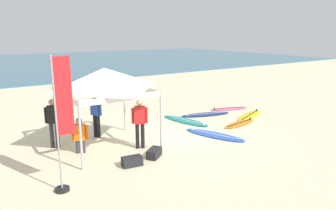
{
  "coord_description": "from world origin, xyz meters",
  "views": [
    {
      "loc": [
        -6.39,
        -9.3,
        3.89
      ],
      "look_at": [
        0.43,
        0.81,
        1.0
      ],
      "focal_mm": 32.98,
      "sensor_mm": 36.0,
      "label": 1
    }
  ],
  "objects_px": {
    "surfboard_pink": "(229,109)",
    "person_orange": "(80,134)",
    "gear_bag_near_tent": "(154,153)",
    "surfboard_blue": "(214,135)",
    "surfboard_orange": "(240,124)",
    "person_black": "(53,120)",
    "surfboard_navy": "(206,114)",
    "surfboard_teal": "(185,121)",
    "gear_bag_by_pole": "(132,161)",
    "banner_flag": "(62,130)",
    "surfboard_yellow": "(250,116)",
    "person_blue": "(96,112)",
    "person_red": "(140,120)",
    "canopy_tent": "(105,79)"
  },
  "relations": [
    {
      "from": "surfboard_pink",
      "to": "person_orange",
      "type": "height_order",
      "value": "person_orange"
    },
    {
      "from": "gear_bag_near_tent",
      "to": "surfboard_blue",
      "type": "bearing_deg",
      "value": 9.38
    },
    {
      "from": "surfboard_orange",
      "to": "person_black",
      "type": "bearing_deg",
      "value": 167.32
    },
    {
      "from": "surfboard_navy",
      "to": "gear_bag_near_tent",
      "type": "height_order",
      "value": "gear_bag_near_tent"
    },
    {
      "from": "surfboard_teal",
      "to": "gear_bag_by_pole",
      "type": "bearing_deg",
      "value": -145.58
    },
    {
      "from": "banner_flag",
      "to": "gear_bag_near_tent",
      "type": "relative_size",
      "value": 5.67
    },
    {
      "from": "surfboard_yellow",
      "to": "person_black",
      "type": "height_order",
      "value": "person_black"
    },
    {
      "from": "surfboard_pink",
      "to": "gear_bag_near_tent",
      "type": "height_order",
      "value": "gear_bag_near_tent"
    },
    {
      "from": "surfboard_navy",
      "to": "gear_bag_near_tent",
      "type": "bearing_deg",
      "value": -147.66
    },
    {
      "from": "person_blue",
      "to": "person_red",
      "type": "xyz_separation_m",
      "value": [
        0.81,
        -1.89,
        0.0
      ]
    },
    {
      "from": "canopy_tent",
      "to": "person_red",
      "type": "height_order",
      "value": "canopy_tent"
    },
    {
      "from": "surfboard_blue",
      "to": "surfboard_navy",
      "type": "height_order",
      "value": "same"
    },
    {
      "from": "surfboard_blue",
      "to": "person_orange",
      "type": "height_order",
      "value": "person_orange"
    },
    {
      "from": "gear_bag_by_pole",
      "to": "person_red",
      "type": "bearing_deg",
      "value": 51.31
    },
    {
      "from": "surfboard_blue",
      "to": "surfboard_pink",
      "type": "distance_m",
      "value": 4.37
    },
    {
      "from": "gear_bag_near_tent",
      "to": "gear_bag_by_pole",
      "type": "distance_m",
      "value": 0.9
    },
    {
      "from": "gear_bag_near_tent",
      "to": "canopy_tent",
      "type": "bearing_deg",
      "value": 116.61
    },
    {
      "from": "surfboard_yellow",
      "to": "banner_flag",
      "type": "distance_m",
      "value": 9.63
    },
    {
      "from": "surfboard_yellow",
      "to": "surfboard_orange",
      "type": "height_order",
      "value": "same"
    },
    {
      "from": "person_black",
      "to": "canopy_tent",
      "type": "bearing_deg",
      "value": -31.56
    },
    {
      "from": "surfboard_yellow",
      "to": "gear_bag_near_tent",
      "type": "distance_m",
      "value": 6.54
    },
    {
      "from": "surfboard_yellow",
      "to": "gear_bag_by_pole",
      "type": "xyz_separation_m",
      "value": [
        -7.21,
        -1.83,
        0.1
      ]
    },
    {
      "from": "surfboard_navy",
      "to": "person_red",
      "type": "distance_m",
      "value": 5.23
    },
    {
      "from": "surfboard_navy",
      "to": "gear_bag_near_tent",
      "type": "xyz_separation_m",
      "value": [
        -4.74,
        -3.0,
        0.1
      ]
    },
    {
      "from": "person_black",
      "to": "banner_flag",
      "type": "height_order",
      "value": "banner_flag"
    },
    {
      "from": "surfboard_yellow",
      "to": "surfboard_orange",
      "type": "distance_m",
      "value": 1.53
    },
    {
      "from": "person_orange",
      "to": "gear_bag_near_tent",
      "type": "height_order",
      "value": "person_orange"
    },
    {
      "from": "canopy_tent",
      "to": "surfboard_pink",
      "type": "bearing_deg",
      "value": 11.28
    },
    {
      "from": "canopy_tent",
      "to": "surfboard_blue",
      "type": "distance_m",
      "value": 4.69
    },
    {
      "from": "surfboard_pink",
      "to": "banner_flag",
      "type": "height_order",
      "value": "banner_flag"
    },
    {
      "from": "surfboard_pink",
      "to": "person_black",
      "type": "distance_m",
      "value": 8.92
    },
    {
      "from": "person_black",
      "to": "surfboard_pink",
      "type": "bearing_deg",
      "value": 3.38
    },
    {
      "from": "canopy_tent",
      "to": "person_red",
      "type": "relative_size",
      "value": 1.65
    },
    {
      "from": "person_blue",
      "to": "surfboard_orange",
      "type": "bearing_deg",
      "value": -17.88
    },
    {
      "from": "canopy_tent",
      "to": "person_black",
      "type": "xyz_separation_m",
      "value": [
        -1.53,
        0.94,
        -1.4
      ]
    },
    {
      "from": "canopy_tent",
      "to": "surfboard_blue",
      "type": "relative_size",
      "value": 1.09
    },
    {
      "from": "surfboard_orange",
      "to": "person_orange",
      "type": "distance_m",
      "value": 6.83
    },
    {
      "from": "person_black",
      "to": "banner_flag",
      "type": "xyz_separation_m",
      "value": [
        -0.54,
        -3.18,
        0.59
      ]
    },
    {
      "from": "surfboard_orange",
      "to": "person_orange",
      "type": "relative_size",
      "value": 1.68
    },
    {
      "from": "canopy_tent",
      "to": "surfboard_orange",
      "type": "distance_m",
      "value": 6.3
    },
    {
      "from": "surfboard_pink",
      "to": "gear_bag_by_pole",
      "type": "distance_m",
      "value": 8.08
    },
    {
      "from": "surfboard_navy",
      "to": "surfboard_teal",
      "type": "bearing_deg",
      "value": -167.23
    },
    {
      "from": "person_black",
      "to": "banner_flag",
      "type": "relative_size",
      "value": 0.5
    },
    {
      "from": "person_black",
      "to": "person_orange",
      "type": "relative_size",
      "value": 1.43
    },
    {
      "from": "surfboard_blue",
      "to": "surfboard_navy",
      "type": "xyz_separation_m",
      "value": [
        1.72,
        2.5,
        0.0
      ]
    },
    {
      "from": "surfboard_blue",
      "to": "surfboard_pink",
      "type": "bearing_deg",
      "value": 37.71
    },
    {
      "from": "person_blue",
      "to": "gear_bag_near_tent",
      "type": "distance_m",
      "value": 3.07
    },
    {
      "from": "person_red",
      "to": "surfboard_pink",
      "type": "bearing_deg",
      "value": 18.98
    },
    {
      "from": "surfboard_navy",
      "to": "person_blue",
      "type": "distance_m",
      "value": 5.61
    },
    {
      "from": "surfboard_teal",
      "to": "surfboard_navy",
      "type": "height_order",
      "value": "same"
    }
  ]
}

